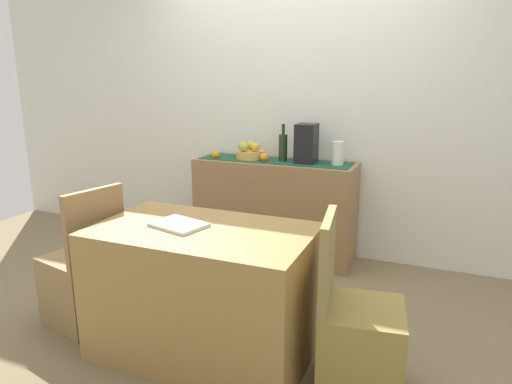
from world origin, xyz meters
The scene contains 18 objects.
ground_plane centered at (0.00, 0.00, -0.01)m, with size 6.40×6.40×0.02m, color #796A4B.
room_wall_rear centered at (0.00, 1.18, 1.35)m, with size 6.40×0.06×2.70m, color silver.
sideboard_console centered at (-0.10, 0.92, 0.42)m, with size 1.37×0.42×0.84m, color olive.
table_runner centered at (-0.10, 0.92, 0.85)m, with size 1.28×0.32×0.01m, color #1B4B37.
fruit_bowl centered at (-0.32, 0.92, 0.88)m, with size 0.24×0.24×0.07m, color gold.
apple_front centered at (-0.40, 0.93, 0.96)m, with size 0.08×0.08×0.08m, color #95A443.
apple_center centered at (-0.27, 0.89, 0.96)m, with size 0.07×0.07×0.07m, color gold.
apple_rear centered at (-0.35, 0.85, 0.96)m, with size 0.08×0.08×0.08m, color #95B43F.
apple_left centered at (-0.34, 0.97, 0.95)m, with size 0.07×0.07×0.07m, color gold.
wine_bottle centered at (-0.03, 0.92, 0.97)m, with size 0.07×0.07×0.31m.
coffee_maker centered at (0.17, 0.92, 1.00)m, with size 0.16×0.18×0.32m, color black.
ceramic_vase centered at (0.43, 0.92, 0.94)m, with size 0.09×0.09×0.19m, color silver.
orange_loose_mid centered at (-0.61, 0.84, 0.88)m, with size 0.07×0.07×0.07m, color orange.
orange_loose_near_bowl centered at (-0.17, 0.85, 0.88)m, with size 0.08×0.08×0.08m, color orange.
dining_table centered at (0.03, -0.58, 0.37)m, with size 1.19×0.71×0.74m, color olive.
open_book centered at (-0.10, -0.60, 0.75)m, with size 0.28×0.21×0.02m, color white.
chair_near_window centered at (-0.82, -0.59, 0.27)m, with size 0.48×0.48×0.90m.
chair_by_corner centered at (0.89, -0.58, 0.27)m, with size 0.45×0.45×0.90m.
Camera 1 is at (1.19, -2.63, 1.54)m, focal length 32.06 mm.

